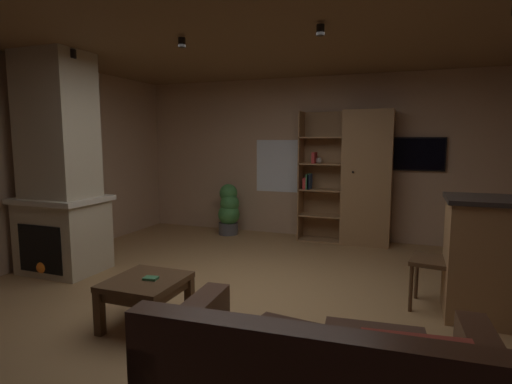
% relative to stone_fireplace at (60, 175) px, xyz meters
% --- Properties ---
extents(floor, '(5.91, 6.06, 0.02)m').
position_rel_stone_fireplace_xyz_m(floor, '(2.41, -0.18, -1.18)').
color(floor, '#A37A4C').
rests_on(floor, ground).
extents(wall_back, '(6.03, 0.06, 2.59)m').
position_rel_stone_fireplace_xyz_m(wall_back, '(2.41, 2.89, 0.13)').
color(wall_back, tan).
rests_on(wall_back, ground).
extents(wall_left, '(0.06, 6.06, 2.59)m').
position_rel_stone_fireplace_xyz_m(wall_left, '(-0.58, -0.18, 0.13)').
color(wall_left, tan).
rests_on(wall_left, ground).
extents(ceiling, '(5.91, 6.06, 0.02)m').
position_rel_stone_fireplace_xyz_m(ceiling, '(2.41, -0.18, 1.43)').
color(ceiling, brown).
extents(window_pane_back, '(0.73, 0.01, 0.87)m').
position_rel_stone_fireplace_xyz_m(window_pane_back, '(1.81, 2.85, -0.02)').
color(window_pane_back, white).
extents(stone_fireplace, '(0.98, 0.78, 2.59)m').
position_rel_stone_fireplace_xyz_m(stone_fireplace, '(0.00, 0.00, 0.00)').
color(stone_fireplace, '#BCAD8E').
rests_on(stone_fireplace, ground).
extents(bookshelf_cabinet, '(1.39, 0.41, 2.03)m').
position_rel_stone_fireplace_xyz_m(bookshelf_cabinet, '(3.20, 2.61, -0.16)').
color(bookshelf_cabinet, '#997047').
rests_on(bookshelf_cabinet, ground).
extents(coffee_table, '(0.60, 0.64, 0.41)m').
position_rel_stone_fireplace_xyz_m(coffee_table, '(1.83, -0.90, -0.84)').
color(coffee_table, '#4C331E').
rests_on(coffee_table, ground).
extents(table_book_0, '(0.13, 0.10, 0.02)m').
position_rel_stone_fireplace_xyz_m(table_book_0, '(1.88, -0.90, -0.74)').
color(table_book_0, '#387247').
rests_on(table_book_0, coffee_table).
extents(dining_chair, '(0.48, 0.48, 0.92)m').
position_rel_stone_fireplace_xyz_m(dining_chair, '(4.23, 0.34, -0.64)').
color(dining_chair, '#4C331E').
rests_on(dining_chair, ground).
extents(potted_floor_plant, '(0.37, 0.38, 0.85)m').
position_rel_stone_fireplace_xyz_m(potted_floor_plant, '(1.08, 2.47, -0.74)').
color(potted_floor_plant, '#4C4C51').
rests_on(potted_floor_plant, ground).
extents(wall_mounted_tv, '(0.88, 0.06, 0.50)m').
position_rel_stone_fireplace_xyz_m(wall_mounted_tv, '(3.94, 2.82, 0.21)').
color(wall_mounted_tv, black).
extents(track_light_spot_0, '(0.07, 0.07, 0.09)m').
position_rel_stone_fireplace_xyz_m(track_light_spot_0, '(0.38, -0.08, 1.35)').
color(track_light_spot_0, black).
extents(track_light_spot_1, '(0.07, 0.07, 0.09)m').
position_rel_stone_fireplace_xyz_m(track_light_spot_1, '(1.77, -0.12, 1.35)').
color(track_light_spot_1, black).
extents(track_light_spot_2, '(0.07, 0.07, 0.09)m').
position_rel_stone_fireplace_xyz_m(track_light_spot_2, '(3.12, -0.10, 1.35)').
color(track_light_spot_2, black).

